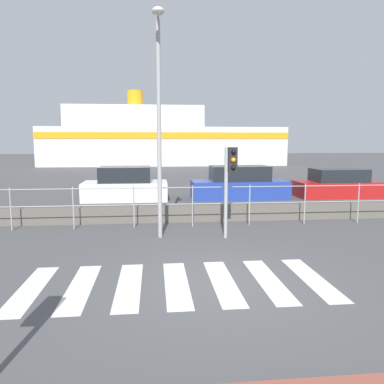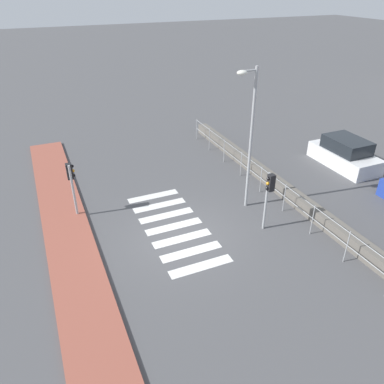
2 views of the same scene
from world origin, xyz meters
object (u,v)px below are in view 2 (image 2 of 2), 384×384
traffic_light_near (71,178)px  parked_car_white (345,154)px  streetlamp (249,127)px  traffic_light_far (269,190)px

traffic_light_near → parked_car_white: traffic_light_near is taller
streetlamp → traffic_light_near: bearing=-108.1°
traffic_light_near → parked_car_white: size_ratio=0.63×
streetlamp → parked_car_white: (-1.49, 7.19, -3.10)m
traffic_light_far → streetlamp: 2.71m
traffic_light_far → streetlamp: (-1.95, 0.13, 1.88)m
traffic_light_near → traffic_light_far: size_ratio=0.95×
traffic_light_far → streetlamp: streetlamp is taller
traffic_light_near → streetlamp: streetlamp is taller
traffic_light_far → parked_car_white: (-3.44, 7.31, -1.21)m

